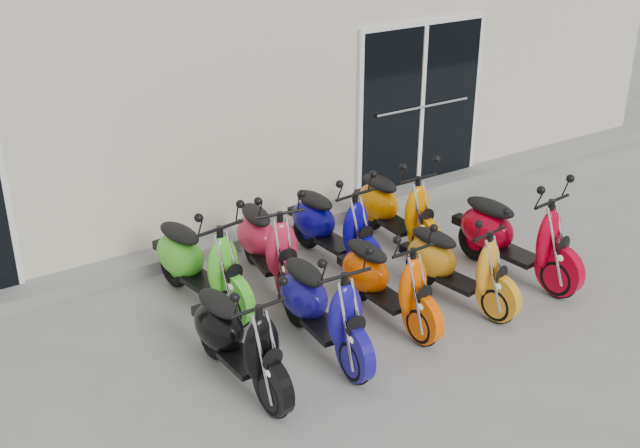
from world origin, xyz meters
The scene contains 13 objects.
ground centered at (0.00, 0.00, 0.00)m, with size 80.00×80.00×0.00m, color gray.
building centered at (0.00, 5.20, 1.60)m, with size 14.00×6.00×3.20m, color beige.
front_step centered at (0.00, 2.02, 0.07)m, with size 14.00×0.40×0.15m, color gray.
door_right centered at (2.60, 2.17, 1.26)m, with size 2.02×0.08×2.22m, color black.
scooter_front_black centered at (-1.51, -0.45, 0.58)m, with size 0.57×1.57×1.16m, color black, non-canonical shape.
scooter_front_blue centered at (-0.63, -0.41, 0.60)m, with size 0.59×1.63×1.20m, color #170F85, non-canonical shape.
scooter_front_orange_a centered at (0.19, -0.31, 0.57)m, with size 0.56×1.54×1.14m, color #FF5500, non-canonical shape.
scooter_front_orange_b centered at (1.00, -0.42, 0.56)m, with size 0.55×1.52×1.13m, color orange, non-canonical shape.
scooter_front_red centered at (1.90, -0.33, 0.63)m, with size 0.62×1.71×1.26m, color #B2001A, non-canonical shape.
scooter_back_green centered at (-1.20, 0.97, 0.62)m, with size 0.61×1.67×1.23m, color #4BC829, non-canonical shape.
scooter_back_red centered at (-0.40, 0.99, 0.60)m, with size 0.59×1.62×1.20m, color red, non-canonical shape.
scooter_back_blue centered at (0.43, 1.00, 0.59)m, with size 0.59×1.61×1.19m, color #0A0581, non-canonical shape.
scooter_back_yellow centered at (1.32, 0.99, 0.59)m, with size 0.59×1.61×1.19m, color orange, non-canonical shape.
Camera 1 is at (-4.09, -5.67, 4.22)m, focal length 45.00 mm.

